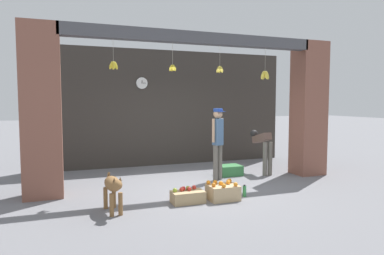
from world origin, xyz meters
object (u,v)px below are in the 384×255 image
object	(u,v)px
dog	(113,186)
water_bottle	(244,191)
fruit_crate_apples	(188,196)
fruit_crate_oranges	(223,192)
wall_clock	(142,83)
produce_box_green	(229,170)
shopkeeper	(218,138)
worker_stooping	(263,145)

from	to	relation	value
dog	water_bottle	size ratio (longest dim) A/B	3.70
dog	fruit_crate_apples	distance (m)	1.35
fruit_crate_oranges	wall_clock	bearing A→B (deg)	100.84
produce_box_green	water_bottle	distance (m)	1.90
dog	shopkeeper	bearing A→B (deg)	114.84
fruit_crate_apples	fruit_crate_oranges	bearing A→B (deg)	-3.37
fruit_crate_oranges	fruit_crate_apples	world-z (taller)	fruit_crate_oranges
dog	wall_clock	distance (m)	4.41
worker_stooping	water_bottle	bearing A→B (deg)	-130.02
wall_clock	dog	bearing A→B (deg)	-108.66
dog	fruit_crate_apples	size ratio (longest dim) A/B	1.46
worker_stooping	produce_box_green	xyz separation A→B (m)	(-0.86, 0.11, -0.59)
dog	worker_stooping	size ratio (longest dim) A/B	0.79
produce_box_green	worker_stooping	bearing A→B (deg)	-7.57
fruit_crate_oranges	fruit_crate_apples	bearing A→B (deg)	176.63
produce_box_green	wall_clock	xyz separation A→B (m)	(-1.76, 1.87, 2.19)
fruit_crate_apples	wall_clock	bearing A→B (deg)	90.60
water_bottle	fruit_crate_oranges	bearing A→B (deg)	-175.19
shopkeeper	fruit_crate_oranges	xyz separation A→B (m)	(-0.57, -1.49, -0.82)
shopkeeper	fruit_crate_oranges	bearing A→B (deg)	48.80
produce_box_green	fruit_crate_apples	bearing A→B (deg)	-133.55
produce_box_green	water_bottle	xyz separation A→B (m)	(-0.58, -1.81, -0.02)
shopkeeper	wall_clock	world-z (taller)	wall_clock
dog	water_bottle	world-z (taller)	dog
worker_stooping	produce_box_green	distance (m)	1.05
dog	fruit_crate_apples	bearing A→B (deg)	87.74
worker_stooping	shopkeeper	bearing A→B (deg)	-169.51
dog	produce_box_green	distance (m)	3.60
dog	shopkeeper	size ratio (longest dim) A/B	0.51
fruit_crate_oranges	produce_box_green	bearing A→B (deg)	60.50
produce_box_green	wall_clock	size ratio (longest dim) A/B	1.68
dog	wall_clock	size ratio (longest dim) A/B	2.54
shopkeeper	wall_clock	size ratio (longest dim) A/B	4.94
worker_stooping	fruit_crate_oranges	size ratio (longest dim) A/B	1.97
water_bottle	fruit_crate_apples	bearing A→B (deg)	179.99
fruit_crate_oranges	produce_box_green	world-z (taller)	fruit_crate_oranges
fruit_crate_oranges	wall_clock	world-z (taller)	wall_clock
worker_stooping	fruit_crate_oranges	bearing A→B (deg)	-137.45
wall_clock	produce_box_green	bearing A→B (deg)	-46.79
shopkeeper	water_bottle	xyz separation A→B (m)	(-0.10, -1.45, -0.86)
fruit_crate_oranges	water_bottle	bearing A→B (deg)	4.81
dog	shopkeeper	world-z (taller)	shopkeeper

